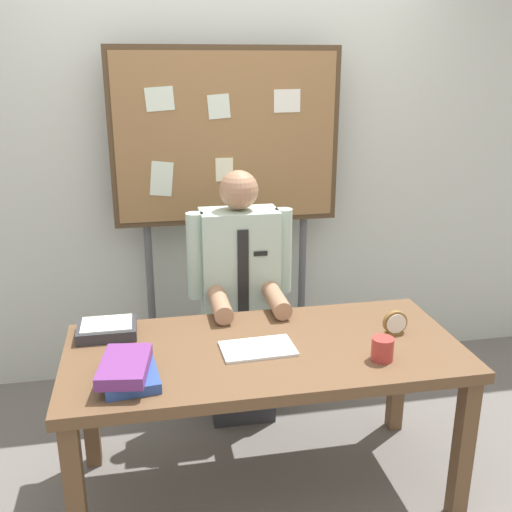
{
  "coord_description": "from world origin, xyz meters",
  "views": [
    {
      "loc": [
        -0.47,
        -2.23,
        1.89
      ],
      "look_at": [
        0.0,
        0.19,
        1.08
      ],
      "focal_mm": 41.3,
      "sensor_mm": 36.0,
      "label": 1
    }
  ],
  "objects_px": {
    "paper_tray": "(107,329)",
    "person": "(240,308)",
    "desk": "(265,365)",
    "open_notebook": "(258,349)",
    "book_stack": "(127,371)",
    "desk_clock": "(395,324)",
    "bulletin_board": "(227,144)",
    "coffee_mug": "(382,349)"
  },
  "relations": [
    {
      "from": "person",
      "to": "book_stack",
      "type": "xyz_separation_m",
      "value": [
        -0.57,
        -0.82,
        0.13
      ]
    },
    {
      "from": "person",
      "to": "coffee_mug",
      "type": "bearing_deg",
      "value": -61.74
    },
    {
      "from": "desk_clock",
      "to": "coffee_mug",
      "type": "height_order",
      "value": "desk_clock"
    },
    {
      "from": "coffee_mug",
      "to": "paper_tray",
      "type": "relative_size",
      "value": 0.37
    },
    {
      "from": "book_stack",
      "to": "coffee_mug",
      "type": "xyz_separation_m",
      "value": [
        1.02,
        -0.02,
        0.0
      ]
    },
    {
      "from": "bulletin_board",
      "to": "book_stack",
      "type": "relative_size",
      "value": 6.35
    },
    {
      "from": "person",
      "to": "open_notebook",
      "type": "distance_m",
      "value": 0.66
    },
    {
      "from": "desk_clock",
      "to": "bulletin_board",
      "type": "bearing_deg",
      "value": 120.17
    },
    {
      "from": "bulletin_board",
      "to": "desk_clock",
      "type": "relative_size",
      "value": 17.83
    },
    {
      "from": "person",
      "to": "book_stack",
      "type": "bearing_deg",
      "value": -125.08
    },
    {
      "from": "desk_clock",
      "to": "open_notebook",
      "type": "bearing_deg",
      "value": -176.92
    },
    {
      "from": "desk",
      "to": "bulletin_board",
      "type": "bearing_deg",
      "value": 90.02
    },
    {
      "from": "desk",
      "to": "coffee_mug",
      "type": "height_order",
      "value": "coffee_mug"
    },
    {
      "from": "paper_tray",
      "to": "person",
      "type": "bearing_deg",
      "value": 29.8
    },
    {
      "from": "desk",
      "to": "paper_tray",
      "type": "distance_m",
      "value": 0.72
    },
    {
      "from": "coffee_mug",
      "to": "paper_tray",
      "type": "distance_m",
      "value": 1.21
    },
    {
      "from": "person",
      "to": "open_notebook",
      "type": "relative_size",
      "value": 4.43
    },
    {
      "from": "person",
      "to": "coffee_mug",
      "type": "xyz_separation_m",
      "value": [
        0.45,
        -0.84,
        0.13
      ]
    },
    {
      "from": "open_notebook",
      "to": "desk_clock",
      "type": "distance_m",
      "value": 0.64
    },
    {
      "from": "open_notebook",
      "to": "paper_tray",
      "type": "xyz_separation_m",
      "value": [
        -0.64,
        0.27,
        0.02
      ]
    },
    {
      "from": "desk",
      "to": "bulletin_board",
      "type": "distance_m",
      "value": 1.33
    },
    {
      "from": "open_notebook",
      "to": "desk_clock",
      "type": "height_order",
      "value": "desk_clock"
    },
    {
      "from": "desk",
      "to": "coffee_mug",
      "type": "relative_size",
      "value": 17.53
    },
    {
      "from": "desk",
      "to": "open_notebook",
      "type": "height_order",
      "value": "open_notebook"
    },
    {
      "from": "desk",
      "to": "paper_tray",
      "type": "relative_size",
      "value": 6.54
    },
    {
      "from": "desk_clock",
      "to": "paper_tray",
      "type": "bearing_deg",
      "value": 169.36
    },
    {
      "from": "open_notebook",
      "to": "coffee_mug",
      "type": "xyz_separation_m",
      "value": [
        0.48,
        -0.18,
        0.04
      ]
    },
    {
      "from": "person",
      "to": "bulletin_board",
      "type": "bearing_deg",
      "value": 90.05
    },
    {
      "from": "person",
      "to": "bulletin_board",
      "type": "distance_m",
      "value": 0.92
    },
    {
      "from": "desk",
      "to": "desk_clock",
      "type": "height_order",
      "value": "desk_clock"
    },
    {
      "from": "person",
      "to": "coffee_mug",
      "type": "distance_m",
      "value": 0.96
    },
    {
      "from": "person",
      "to": "book_stack",
      "type": "height_order",
      "value": "person"
    },
    {
      "from": "book_stack",
      "to": "open_notebook",
      "type": "height_order",
      "value": "book_stack"
    },
    {
      "from": "person",
      "to": "book_stack",
      "type": "distance_m",
      "value": 1.01
    },
    {
      "from": "bulletin_board",
      "to": "paper_tray",
      "type": "bearing_deg",
      "value": -130.05
    },
    {
      "from": "person",
      "to": "desk_clock",
      "type": "xyz_separation_m",
      "value": [
        0.6,
        -0.62,
        0.14
      ]
    },
    {
      "from": "bulletin_board",
      "to": "coffee_mug",
      "type": "height_order",
      "value": "bulletin_board"
    },
    {
      "from": "bulletin_board",
      "to": "open_notebook",
      "type": "relative_size",
      "value": 6.37
    },
    {
      "from": "book_stack",
      "to": "paper_tray",
      "type": "height_order",
      "value": "book_stack"
    },
    {
      "from": "bulletin_board",
      "to": "paper_tray",
      "type": "distance_m",
      "value": 1.26
    },
    {
      "from": "desk",
      "to": "book_stack",
      "type": "height_order",
      "value": "book_stack"
    },
    {
      "from": "desk_clock",
      "to": "coffee_mug",
      "type": "xyz_separation_m",
      "value": [
        -0.15,
        -0.22,
        -0.0
      ]
    }
  ]
}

